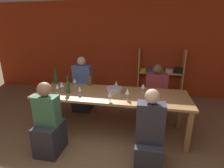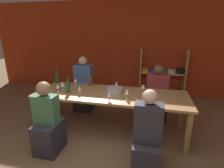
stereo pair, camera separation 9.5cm
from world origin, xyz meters
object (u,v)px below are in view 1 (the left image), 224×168
(wine_glass_white_d, at_px, (128,92))
(person_near_a, at_px, (49,127))
(wine_glass_white_f, at_px, (62,85))
(wine_glass_red_c, at_px, (75,81))
(dining_table, at_px, (111,97))
(wine_glass_white_c, at_px, (148,99))
(mixing_bowl, at_px, (114,90))
(wine_glass_red_b, at_px, (57,86))
(wine_glass_white_a, at_px, (80,89))
(wine_bottle_green, at_px, (90,80))
(wine_glass_red_a, at_px, (110,95))
(wine_glass_white_b, at_px, (143,86))
(person_near_b, at_px, (149,140))
(wine_bottle_dark, at_px, (68,87))
(person_far_a, at_px, (155,98))
(wine_bottle_amber, at_px, (56,78))
(shelf_unit, at_px, (160,80))
(wine_glass_white_e, at_px, (116,83))
(person_far_b, at_px, (83,90))

(wine_glass_white_d, distance_m, person_near_a, 1.37)
(wine_glass_white_f, relative_size, wine_glass_red_c, 1.05)
(dining_table, distance_m, wine_glass_white_c, 0.80)
(mixing_bowl, bearing_deg, wine_glass_red_b, -168.18)
(wine_glass_white_a, relative_size, wine_glass_white_f, 0.99)
(wine_bottle_green, xyz_separation_m, wine_glass_white_d, (0.85, -0.56, 0.01))
(wine_glass_white_c, bearing_deg, person_near_a, -164.64)
(wine_glass_red_a, distance_m, wine_glass_white_b, 0.73)
(wine_glass_white_f, xyz_separation_m, person_near_a, (0.15, -0.81, -0.43))
(person_near_b, bearing_deg, wine_glass_white_b, 97.85)
(wine_bottle_dark, xyz_separation_m, person_far_a, (1.62, 0.95, -0.46))
(wine_bottle_amber, bearing_deg, wine_glass_red_b, -59.24)
(wine_bottle_dark, bearing_deg, mixing_bowl, 13.59)
(mixing_bowl, relative_size, person_near_b, 0.26)
(dining_table, xyz_separation_m, wine_glass_red_b, (-0.98, -0.16, 0.20))
(wine_glass_white_a, xyz_separation_m, wine_glass_white_d, (0.86, -0.04, 0.03))
(shelf_unit, height_order, person_far_a, shelf_unit)
(wine_glass_red_c, bearing_deg, wine_glass_white_f, -115.00)
(wine_glass_white_e, bearing_deg, wine_bottle_green, 173.34)
(wine_bottle_amber, distance_m, person_near_a, 1.33)
(wine_bottle_dark, relative_size, wine_glass_white_d, 1.72)
(wine_glass_white_e, bearing_deg, wine_glass_white_c, -48.24)
(person_near_b, bearing_deg, wine_glass_white_a, 152.67)
(mixing_bowl, relative_size, person_far_a, 0.26)
(wine_glass_white_a, relative_size, wine_glass_white_c, 1.05)
(mixing_bowl, distance_m, wine_bottle_green, 0.66)
(wine_bottle_green, height_order, person_near_a, person_near_a)
(shelf_unit, relative_size, person_far_a, 1.16)
(dining_table, distance_m, wine_bottle_dark, 0.81)
(wine_glass_white_d, distance_m, wine_glass_white_f, 1.31)
(wine_glass_white_e, xyz_separation_m, wine_glass_white_f, (-1.02, -0.29, -0.00))
(wine_glass_white_d, distance_m, person_far_a, 1.23)
(wine_glass_white_c, xyz_separation_m, wine_glass_white_d, (-0.34, 0.20, 0.03))
(wine_glass_white_c, xyz_separation_m, person_far_b, (-1.53, 1.23, -0.40))
(mixing_bowl, bearing_deg, wine_glass_white_e, 92.21)
(wine_glass_red_c, height_order, person_far_b, person_far_b)
(wine_bottle_green, relative_size, person_near_a, 0.25)
(wine_glass_white_d, bearing_deg, wine_bottle_amber, 160.88)
(wine_glass_white_d, height_order, person_far_a, person_far_a)
(wine_bottle_amber, distance_m, wine_glass_white_f, 0.47)
(wine_glass_white_e, bearing_deg, wine_glass_white_d, -60.25)
(dining_table, height_order, person_far_b, person_far_b)
(shelf_unit, bearing_deg, wine_glass_red_c, -136.24)
(shelf_unit, height_order, dining_table, shelf_unit)
(shelf_unit, relative_size, person_near_a, 1.18)
(wine_bottle_amber, height_order, wine_glass_white_f, wine_bottle_amber)
(person_near_a, relative_size, person_far_b, 0.90)
(wine_glass_white_f, relative_size, person_far_b, 0.12)
(wine_glass_white_a, bearing_deg, person_far_b, 108.40)
(wine_glass_red_c, bearing_deg, wine_glass_red_a, -35.83)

